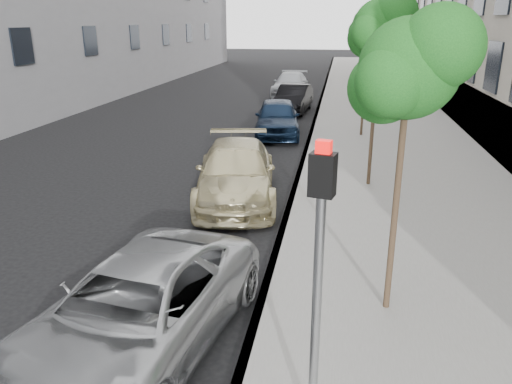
% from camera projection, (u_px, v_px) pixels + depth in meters
% --- Properties ---
extents(ground, '(160.00, 160.00, 0.00)m').
position_uv_depth(ground, '(167.00, 350.00, 7.23)').
color(ground, black).
rests_on(ground, ground).
extents(sidewalk, '(6.40, 72.00, 0.14)m').
position_uv_depth(sidewalk, '(375.00, 102.00, 28.91)').
color(sidewalk, gray).
rests_on(sidewalk, ground).
extents(curb, '(0.15, 72.00, 0.14)m').
position_uv_depth(curb, '(321.00, 100.00, 29.40)').
color(curb, '#9E9B93').
rests_on(curb, ground).
extents(tree_near, '(1.74, 1.54, 4.62)m').
position_uv_depth(tree_near, '(411.00, 68.00, 6.85)').
color(tree_near, '#38281C').
rests_on(tree_near, sidewalk).
extents(tree_mid, '(1.72, 1.52, 5.10)m').
position_uv_depth(tree_mid, '(381.00, 26.00, 12.75)').
color(tree_mid, '#38281C').
rests_on(tree_mid, sidewalk).
extents(tree_far, '(1.58, 1.38, 5.06)m').
position_uv_depth(tree_far, '(369.00, 24.00, 18.80)').
color(tree_far, '#38281C').
rests_on(tree_far, sidewalk).
extents(signal_pole, '(0.27, 0.23, 3.34)m').
position_uv_depth(signal_pole, '(318.00, 264.00, 4.98)').
color(signal_pole, '#939699').
rests_on(signal_pole, sidewalk).
extents(minivan, '(3.00, 5.15, 1.35)m').
position_uv_depth(minivan, '(137.00, 311.00, 6.98)').
color(minivan, '#A8ABAD').
rests_on(minivan, ground).
extents(suv, '(2.82, 5.24, 1.44)m').
position_uv_depth(suv, '(236.00, 172.00, 13.20)').
color(suv, beige).
rests_on(suv, ground).
extents(sedan_blue, '(2.27, 4.54, 1.49)m').
position_uv_depth(sedan_blue, '(277.00, 118.00, 20.49)').
color(sedan_blue, '#0F1E34').
rests_on(sedan_blue, ground).
extents(sedan_black, '(1.83, 4.31, 1.38)m').
position_uv_depth(sedan_black, '(293.00, 99.00, 25.79)').
color(sedan_black, black).
rests_on(sedan_black, ground).
extents(sedan_rear, '(2.05, 4.94, 1.43)m').
position_uv_depth(sedan_rear, '(291.00, 84.00, 31.36)').
color(sedan_rear, '#B0B4B9').
rests_on(sedan_rear, ground).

